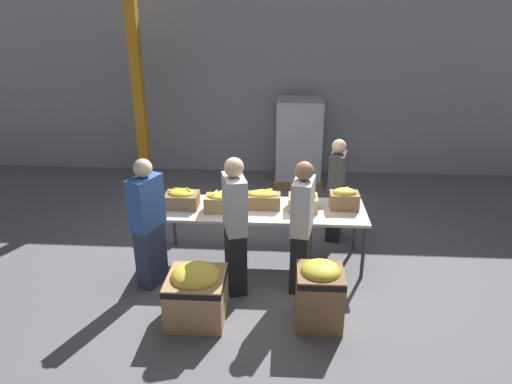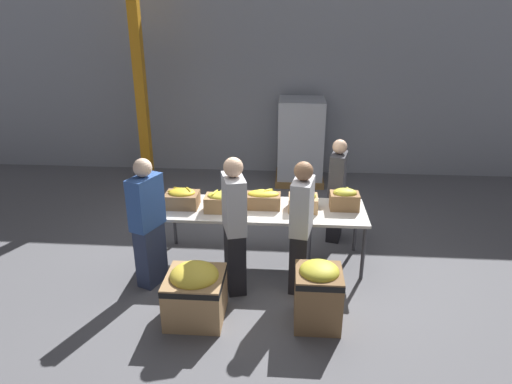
{
  "view_description": "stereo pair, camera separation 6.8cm",
  "coord_description": "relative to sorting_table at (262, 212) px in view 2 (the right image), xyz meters",
  "views": [
    {
      "loc": [
        0.27,
        -5.72,
        3.33
      ],
      "look_at": [
        -0.09,
        -0.0,
        1.05
      ],
      "focal_mm": 32.0,
      "sensor_mm": 36.0,
      "label": 1
    },
    {
      "loc": [
        0.34,
        -5.71,
        3.33
      ],
      "look_at": [
        -0.09,
        -0.0,
        1.05
      ],
      "focal_mm": 32.0,
      "sensor_mm": 36.0,
      "label": 2
    }
  ],
  "objects": [
    {
      "name": "sorting_table",
      "position": [
        0.0,
        0.0,
        0.0
      ],
      "size": [
        2.82,
        0.9,
        0.8
      ],
      "color": "beige",
      "rests_on": "ground_plane"
    },
    {
      "name": "wall_back",
      "position": [
        0.0,
        3.95,
        1.24
      ],
      "size": [
        16.0,
        0.08,
        4.0
      ],
      "color": "#9399A3",
      "rests_on": "ground_plane"
    },
    {
      "name": "banana_box_3",
      "position": [
        0.55,
        0.01,
        0.18
      ],
      "size": [
        0.39,
        0.34,
        0.28
      ],
      "color": "tan",
      "rests_on": "sorting_table"
    },
    {
      "name": "ground_plane",
      "position": [
        0.0,
        0.0,
        -0.76
      ],
      "size": [
        30.0,
        30.0,
        0.0
      ],
      "primitive_type": "plane",
      "color": "slate"
    },
    {
      "name": "volunteer_3",
      "position": [
        0.52,
        -0.66,
        0.09
      ],
      "size": [
        0.31,
        0.49,
        1.71
      ],
      "rotation": [
        0.0,
        0.0,
        1.39
      ],
      "color": "black",
      "rests_on": "ground_plane"
    },
    {
      "name": "volunteer_0",
      "position": [
        1.08,
        0.76,
        0.04
      ],
      "size": [
        0.3,
        0.46,
        1.6
      ],
      "rotation": [
        0.0,
        0.0,
        -1.8
      ],
      "color": "black",
      "rests_on": "ground_plane"
    },
    {
      "name": "banana_box_1",
      "position": [
        -0.53,
        -0.11,
        0.18
      ],
      "size": [
        0.48,
        0.33,
        0.29
      ],
      "color": "#A37A4C",
      "rests_on": "sorting_table"
    },
    {
      "name": "banana_box_2",
      "position": [
        0.01,
        0.05,
        0.17
      ],
      "size": [
        0.47,
        0.27,
        0.27
      ],
      "color": "olive",
      "rests_on": "sorting_table"
    },
    {
      "name": "support_pillar",
      "position": [
        -2.57,
        3.08,
        1.24
      ],
      "size": [
        0.2,
        0.2,
        4.0
      ],
      "color": "orange",
      "rests_on": "ground_plane"
    },
    {
      "name": "donation_bin_0",
      "position": [
        -0.68,
        -1.37,
        -0.4
      ],
      "size": [
        0.65,
        0.65,
        0.68
      ],
      "color": "tan",
      "rests_on": "ground_plane"
    },
    {
      "name": "donation_bin_1",
      "position": [
        0.71,
        -1.37,
        -0.34
      ],
      "size": [
        0.52,
        0.52,
        0.77
      ],
      "color": "olive",
      "rests_on": "ground_plane"
    },
    {
      "name": "volunteer_2",
      "position": [
        -0.3,
        -0.74,
        0.12
      ],
      "size": [
        0.36,
        0.52,
        1.76
      ],
      "rotation": [
        0.0,
        0.0,
        1.85
      ],
      "color": "black",
      "rests_on": "ground_plane"
    },
    {
      "name": "banana_box_0",
      "position": [
        -1.11,
        -0.01,
        0.18
      ],
      "size": [
        0.45,
        0.33,
        0.28
      ],
      "color": "olive",
      "rests_on": "sorting_table"
    },
    {
      "name": "pallet_stack_0",
      "position": [
        0.57,
        3.31,
        0.09
      ],
      "size": [
        0.98,
        0.98,
        1.71
      ],
      "color": "olive",
      "rests_on": "ground_plane"
    },
    {
      "name": "volunteer_1",
      "position": [
        -1.4,
        -0.67,
        0.09
      ],
      "size": [
        0.38,
        0.51,
        1.7
      ],
      "rotation": [
        0.0,
        0.0,
        1.18
      ],
      "color": "#2D3856",
      "rests_on": "ground_plane"
    },
    {
      "name": "banana_box_4",
      "position": [
        1.12,
        0.09,
        0.19
      ],
      "size": [
        0.39,
        0.28,
        0.29
      ],
      "color": "olive",
      "rests_on": "sorting_table"
    }
  ]
}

